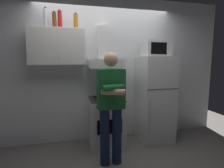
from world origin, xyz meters
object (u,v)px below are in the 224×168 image
Objects in this scene: bottle_soda_red at (60,20)px; bottle_beer_brown at (54,20)px; microwave at (156,49)px; bottle_vodka_clear at (46,18)px; range_hood at (104,57)px; person_standing at (111,105)px; stove_oven at (106,122)px; refrigerator at (155,99)px; bottle_liquor_amber at (76,22)px; cooking_pot at (115,95)px; upper_cabinet at (57,47)px.

bottle_beer_brown is (-0.09, -0.01, -0.01)m from bottle_soda_red.
bottle_vodka_clear is at bearing 175.92° from microwave.
person_standing is (-0.05, -0.73, -0.70)m from range_hood.
bottle_vodka_clear reaches higher than bottle_soda_red.
person_standing is (-0.05, -0.61, 0.47)m from stove_oven.
refrigerator reaches higher than stove_oven.
microwave is at bearing -3.04° from bottle_beer_brown.
bottle_liquor_amber reaches higher than range_hood.
bottle_beer_brown is (-1.78, 0.09, 0.44)m from microwave.
cooking_pot is at bearing -15.74° from bottle_soda_red.
cooking_pot is (0.93, -0.24, -0.82)m from upper_cabinet.
person_standing is 6.08× the size of bottle_liquor_amber.
bottle_liquor_amber is (-0.44, 0.74, 1.28)m from person_standing.
microwave is at bearing 1.15° from stove_oven.
stove_oven is 1.82m from bottle_liquor_amber.
bottle_beer_brown is at bearing 137.30° from person_standing.
range_hood is at bearing 90.00° from stove_oven.
bottle_soda_red is (-0.87, 0.25, 1.26)m from cooking_pot.
microwave is 1.61× the size of bottle_soda_red.
upper_cabinet is at bearing 176.52° from microwave.
person_standing is 1.54m from bottle_liquor_amber.
range_hood is 0.46× the size of person_standing.
bottle_beer_brown is (-0.96, 0.23, 1.25)m from cooking_pot.
range_hood is (0.80, 0.00, -0.15)m from upper_cabinet.
bottle_soda_red is (-1.69, 0.13, 1.39)m from refrigerator.
person_standing is at bearing -42.70° from bottle_beer_brown.
cooking_pot is at bearing -62.12° from range_hood.
range_hood reaches higher than cooking_pot.
bottle_soda_red is (-0.74, 0.13, 1.76)m from stove_oven.
person_standing is at bearing -94.72° from stove_oven.
bottle_beer_brown is at bearing -179.10° from range_hood.
bottle_liquor_amber is at bearing 174.63° from refrigerator.
upper_cabinet reaches higher than person_standing.
refrigerator is at bearing 8.32° from cooking_pot.
bottle_beer_brown reaches higher than person_standing.
microwave reaches higher than cooking_pot.
upper_cabinet is 2.00m from refrigerator.
microwave is at bearing -3.65° from bottle_soda_red.
cooking_pot is 1.59m from bottle_beer_brown.
refrigerator is 1.17m from person_standing.
refrigerator is 0.94m from microwave.
bottle_liquor_amber is at bearing 1.92° from bottle_soda_red.
cooking_pot is at bearing -22.45° from bottle_liquor_amber.
bottle_soda_red reaches higher than range_hood.
refrigerator is 4.73× the size of bottle_vodka_clear.
range_hood is at bearing 86.09° from person_standing.
person_standing is at bearing -148.00° from microwave.
bottle_soda_red is at bearing 170.30° from stove_oven.
upper_cabinet is 2.66× the size of bottle_vodka_clear.
refrigerator is at bearing -5.37° from bottle_liquor_amber.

